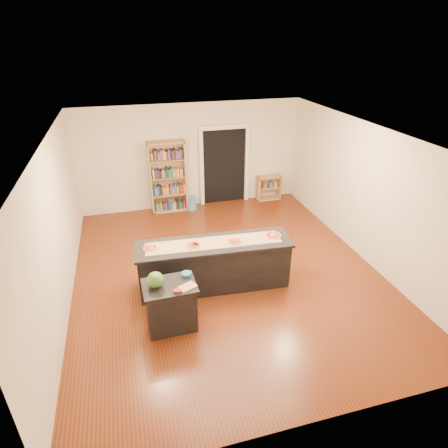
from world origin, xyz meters
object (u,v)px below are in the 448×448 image
object	(u,v)px
kitchen_island	(214,264)
bookshelf	(168,177)
waste_bin	(192,203)
low_shelf	(269,188)
side_counter	(171,306)
watermelon	(155,280)

from	to	relation	value
kitchen_island	bookshelf	size ratio (longest dim) A/B	1.50
waste_bin	low_shelf	bearing A→B (deg)	3.62
side_counter	low_shelf	xyz separation A→B (m)	(3.49, 4.58, -0.07)
low_shelf	watermelon	bearing A→B (deg)	-128.97
bookshelf	low_shelf	world-z (taller)	bookshelf
kitchen_island	side_counter	xyz separation A→B (m)	(-0.95, -0.90, -0.06)
side_counter	watermelon	distance (m)	0.58
watermelon	side_counter	bearing A→B (deg)	-3.21
kitchen_island	waste_bin	world-z (taller)	kitchen_island
bookshelf	kitchen_island	bearing A→B (deg)	-84.55
kitchen_island	side_counter	size ratio (longest dim) A/B	3.40
watermelon	low_shelf	bearing A→B (deg)	51.03
watermelon	kitchen_island	bearing A→B (deg)	37.63
bookshelf	watermelon	distance (m)	4.62
side_counter	bookshelf	size ratio (longest dim) A/B	0.44
low_shelf	waste_bin	distance (m)	2.32
waste_bin	kitchen_island	bearing A→B (deg)	-93.81
bookshelf	waste_bin	xyz separation A→B (m)	(0.58, -0.13, -0.76)
side_counter	low_shelf	world-z (taller)	side_counter
side_counter	bookshelf	distance (m)	4.63
kitchen_island	side_counter	distance (m)	1.31
kitchen_island	waste_bin	size ratio (longest dim) A/B	7.46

